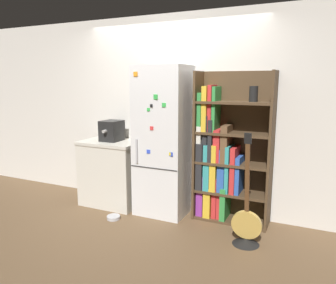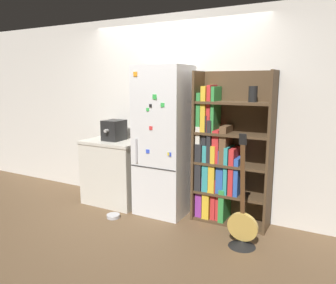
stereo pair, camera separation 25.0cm
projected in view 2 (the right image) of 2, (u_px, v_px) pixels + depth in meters
name	position (u px, v px, depth m)	size (l,w,h in m)	color
ground_plane	(157.00, 216.00, 4.28)	(16.00, 16.00, 0.00)	brown
wall_back	(174.00, 114.00, 4.45)	(8.00, 0.05, 2.60)	silver
refrigerator	(164.00, 141.00, 4.25)	(0.65, 0.58, 1.93)	silver
bookshelf	(223.00, 158.00, 4.03)	(0.93, 0.36, 1.85)	#4C3823
kitchen_counter	(115.00, 171.00, 4.70)	(0.83, 0.61, 0.91)	beige
espresso_machine	(114.00, 130.00, 4.60)	(0.25, 0.35, 0.28)	black
guitar	(242.00, 231.00, 3.45)	(0.32, 0.30, 1.24)	black
pet_bowl	(113.00, 216.00, 4.22)	(0.17, 0.17, 0.04)	#B7B7BC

